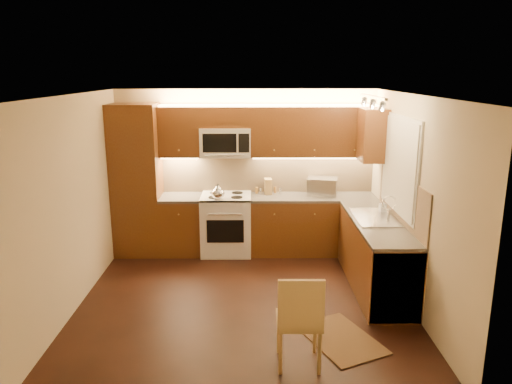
{
  "coord_description": "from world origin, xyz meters",
  "views": [
    {
      "loc": [
        0.1,
        -5.51,
        2.75
      ],
      "look_at": [
        0.15,
        0.55,
        1.25
      ],
      "focal_mm": 34.09,
      "sensor_mm": 36.0,
      "label": 1
    }
  ],
  "objects_px": {
    "stove": "(226,224)",
    "dining_chair": "(299,318)",
    "soap_bottle": "(383,206)",
    "microwave": "(226,142)",
    "kettle": "(218,191)",
    "sink": "(375,212)",
    "toaster_oven": "(322,186)",
    "knife_block": "(268,186)"
  },
  "relations": [
    {
      "from": "stove",
      "to": "soap_bottle",
      "type": "distance_m",
      "value": 2.4
    },
    {
      "from": "microwave",
      "to": "soap_bottle",
      "type": "distance_m",
      "value": 2.5
    },
    {
      "from": "knife_block",
      "to": "dining_chair",
      "type": "height_order",
      "value": "knife_block"
    },
    {
      "from": "sink",
      "to": "toaster_oven",
      "type": "relative_size",
      "value": 1.93
    },
    {
      "from": "toaster_oven",
      "to": "soap_bottle",
      "type": "relative_size",
      "value": 2.42
    },
    {
      "from": "dining_chair",
      "to": "soap_bottle",
      "type": "bearing_deg",
      "value": 58.67
    },
    {
      "from": "knife_block",
      "to": "sink",
      "type": "bearing_deg",
      "value": -48.06
    },
    {
      "from": "kettle",
      "to": "soap_bottle",
      "type": "distance_m",
      "value": 2.36
    },
    {
      "from": "microwave",
      "to": "sink",
      "type": "bearing_deg",
      "value": -32.21
    },
    {
      "from": "toaster_oven",
      "to": "knife_block",
      "type": "height_order",
      "value": "toaster_oven"
    },
    {
      "from": "kettle",
      "to": "toaster_oven",
      "type": "distance_m",
      "value": 1.62
    },
    {
      "from": "toaster_oven",
      "to": "knife_block",
      "type": "xyz_separation_m",
      "value": [
        -0.83,
        0.07,
        -0.01
      ]
    },
    {
      "from": "kettle",
      "to": "microwave",
      "type": "bearing_deg",
      "value": 81.27
    },
    {
      "from": "sink",
      "to": "stove",
      "type": "bearing_deg",
      "value": 150.64
    },
    {
      "from": "stove",
      "to": "knife_block",
      "type": "height_order",
      "value": "knife_block"
    },
    {
      "from": "microwave",
      "to": "kettle",
      "type": "bearing_deg",
      "value": -106.48
    },
    {
      "from": "stove",
      "to": "toaster_oven",
      "type": "bearing_deg",
      "value": 4.0
    },
    {
      "from": "microwave",
      "to": "soap_bottle",
      "type": "relative_size",
      "value": 4.13
    },
    {
      "from": "microwave",
      "to": "kettle",
      "type": "distance_m",
      "value": 0.78
    },
    {
      "from": "stove",
      "to": "dining_chair",
      "type": "relative_size",
      "value": 0.96
    },
    {
      "from": "sink",
      "to": "soap_bottle",
      "type": "relative_size",
      "value": 4.67
    },
    {
      "from": "kettle",
      "to": "toaster_oven",
      "type": "xyz_separation_m",
      "value": [
        1.59,
        0.33,
        -0.0
      ]
    },
    {
      "from": "sink",
      "to": "toaster_oven",
      "type": "xyz_separation_m",
      "value": [
        -0.52,
        1.23,
        0.06
      ]
    },
    {
      "from": "toaster_oven",
      "to": "dining_chair",
      "type": "xyz_separation_m",
      "value": [
        -0.64,
        -3.1,
        -0.56
      ]
    },
    {
      "from": "sink",
      "to": "knife_block",
      "type": "height_order",
      "value": "knife_block"
    },
    {
      "from": "kettle",
      "to": "dining_chair",
      "type": "xyz_separation_m",
      "value": [
        0.95,
        -2.77,
        -0.56
      ]
    },
    {
      "from": "microwave",
      "to": "soap_bottle",
      "type": "bearing_deg",
      "value": -25.14
    },
    {
      "from": "microwave",
      "to": "toaster_oven",
      "type": "height_order",
      "value": "microwave"
    },
    {
      "from": "microwave",
      "to": "stove",
      "type": "bearing_deg",
      "value": -90.0
    },
    {
      "from": "stove",
      "to": "soap_bottle",
      "type": "relative_size",
      "value": 5.0
    },
    {
      "from": "dining_chair",
      "to": "stove",
      "type": "bearing_deg",
      "value": 106.35
    },
    {
      "from": "sink",
      "to": "dining_chair",
      "type": "bearing_deg",
      "value": -121.7
    },
    {
      "from": "microwave",
      "to": "kettle",
      "type": "xyz_separation_m",
      "value": [
        -0.11,
        -0.36,
        -0.68
      ]
    },
    {
      "from": "sink",
      "to": "kettle",
      "type": "bearing_deg",
      "value": 156.85
    },
    {
      "from": "stove",
      "to": "microwave",
      "type": "xyz_separation_m",
      "value": [
        0.0,
        0.14,
        1.26
      ]
    },
    {
      "from": "soap_bottle",
      "to": "microwave",
      "type": "bearing_deg",
      "value": 144.29
    },
    {
      "from": "kettle",
      "to": "toaster_oven",
      "type": "bearing_deg",
      "value": 19.42
    },
    {
      "from": "knife_block",
      "to": "soap_bottle",
      "type": "height_order",
      "value": "knife_block"
    },
    {
      "from": "stove",
      "to": "sink",
      "type": "height_order",
      "value": "sink"
    },
    {
      "from": "sink",
      "to": "kettle",
      "type": "xyz_separation_m",
      "value": [
        -2.11,
        0.9,
        0.06
      ]
    },
    {
      "from": "soap_bottle",
      "to": "kettle",
      "type": "bearing_deg",
      "value": 153.31
    },
    {
      "from": "sink",
      "to": "soap_bottle",
      "type": "xyz_separation_m",
      "value": [
        0.16,
        0.24,
        0.02
      ]
    }
  ]
}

